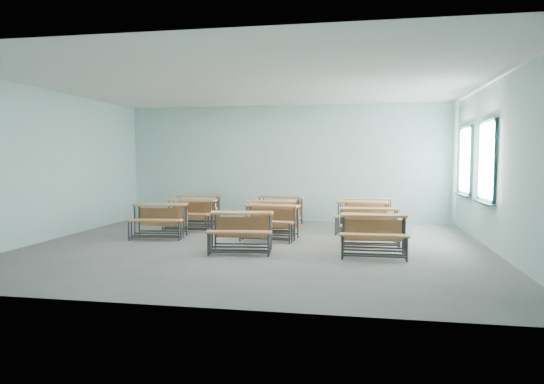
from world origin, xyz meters
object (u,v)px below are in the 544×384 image
Objects in this scene: desk_unit_r1c0 at (160,215)px; desk_unit_r3c0 at (198,204)px; desk_unit_r2c2 at (362,212)px; desk_unit_r2c1 at (271,211)px; desk_unit_r3c1 at (280,206)px; desk_unit_r0c1 at (241,225)px; desk_unit_r1c1 at (271,216)px; desk_unit_r2c0 at (191,209)px; desk_unit_r1c2 at (369,220)px; desk_unit_r3c2 at (368,208)px; desk_unit_r0c2 at (374,228)px.

desk_unit_r1c0 and desk_unit_r3c0 have the same top height.
desk_unit_r2c2 is (4.40, 1.35, 0.00)m from desk_unit_r1c0.
desk_unit_r2c1 and desk_unit_r3c1 have the same top height.
desk_unit_r0c1 is 3.44m from desk_unit_r2c2.
desk_unit_r2c1 is at bearing -169.82° from desk_unit_r2c2.
desk_unit_r0c1 and desk_unit_r1c1 have the same top height.
desk_unit_r3c1 is (1.98, 1.34, 0.00)m from desk_unit_r2c0.
desk_unit_r0c1 is at bearing -99.17° from desk_unit_r2c1.
desk_unit_r1c0 is at bearing -102.57° from desk_unit_r2c0.
desk_unit_r3c2 is (0.02, 2.45, 0.00)m from desk_unit_r1c2.
desk_unit_r2c2 is at bearing -104.89° from desk_unit_r3c2.
desk_unit_r3c1 is 2.31m from desk_unit_r3c2.
desk_unit_r1c2 is 4.47m from desk_unit_r2c0.
desk_unit_r1c0 is 2.47m from desk_unit_r1c1.
desk_unit_r2c1 and desk_unit_r3c2 have the same top height.
desk_unit_r3c2 is at bearing 14.80° from desk_unit_r2c0.
desk_unit_r1c0 is 1.04× the size of desk_unit_r1c2.
desk_unit_r1c0 is 1.01× the size of desk_unit_r2c1.
desk_unit_r2c1 is 1.01× the size of desk_unit_r2c2.
desk_unit_r1c1 is at bearing -143.11° from desk_unit_r2c2.
desk_unit_r1c0 is 1.01× the size of desk_unit_r3c0.
desk_unit_r2c0 is 0.93× the size of desk_unit_r2c1.
desk_unit_r0c2 is 4.96m from desk_unit_r2c0.
desk_unit_r1c0 is 3.42m from desk_unit_r3c1.
desk_unit_r2c0 is 0.94× the size of desk_unit_r3c0.
desk_unit_r0c2 is at bearing -50.13° from desk_unit_r3c1.
desk_unit_r3c1 is at bearing 156.80° from desk_unit_r2c2.
desk_unit_r1c0 is at bearing -156.63° from desk_unit_r2c2.
desk_unit_r1c2 is 1.46m from desk_unit_r2c2.
desk_unit_r1c1 is at bearing -140.17° from desk_unit_r3c2.
desk_unit_r2c0 is 2.00m from desk_unit_r2c1.
desk_unit_r1c0 and desk_unit_r2c0 have the same top height.
desk_unit_r1c0 is at bearing -158.95° from desk_unit_r2c1.
desk_unit_r0c1 is at bearing -178.72° from desk_unit_r0c2.
desk_unit_r2c2 is 1.00× the size of desk_unit_r3c2.
desk_unit_r2c1 is 2.56m from desk_unit_r3c2.
desk_unit_r1c2 is 2.62m from desk_unit_r2c1.
desk_unit_r3c2 is at bearing 19.77° from desk_unit_r2c1.
desk_unit_r1c1 is at bearing -50.28° from desk_unit_r3c0.
desk_unit_r0c2 and desk_unit_r3c2 have the same top height.
desk_unit_r1c0 and desk_unit_r2c1 have the same top height.
desk_unit_r3c0 and desk_unit_r3c1 have the same top height.
desk_unit_r1c1 is 3.41m from desk_unit_r3c0.
desk_unit_r3c1 is (-0.20, 2.36, 0.00)m from desk_unit_r1c1.
desk_unit_r3c1 is at bearing 82.01° from desk_unit_r0c1.
desk_unit_r0c2 is at bearing -29.22° from desk_unit_r2c0.
desk_unit_r0c1 is 2.64m from desk_unit_r1c2.
desk_unit_r0c2 is 4.75m from desk_unit_r1c0.
desk_unit_r1c2 is at bearing -78.13° from desk_unit_r2c2.
desk_unit_r3c0 is at bearing 145.96° from desk_unit_r1c2.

